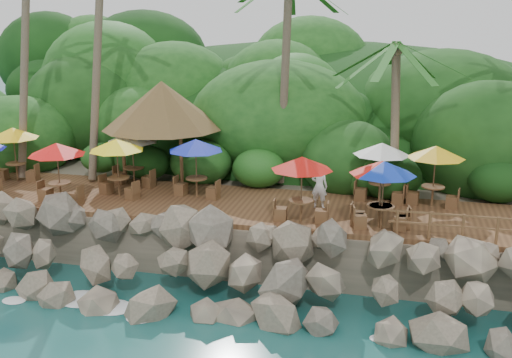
# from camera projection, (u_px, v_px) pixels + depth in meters

# --- Properties ---
(ground) EXTENTS (140.00, 140.00, 0.00)m
(ground) POSITION_uv_depth(u_px,v_px,m) (212.00, 326.00, 19.70)
(ground) COLOR #19514F
(ground) RESTS_ON ground
(land_base) EXTENTS (32.00, 25.20, 2.10)m
(land_base) POSITION_uv_depth(u_px,v_px,m) (298.00, 173.00, 34.40)
(land_base) COLOR gray
(land_base) RESTS_ON ground
(jungle_hill) EXTENTS (44.80, 28.00, 15.40)m
(jungle_hill) POSITION_uv_depth(u_px,v_px,m) (316.00, 161.00, 41.70)
(jungle_hill) COLOR #143811
(jungle_hill) RESTS_ON ground
(seawall) EXTENTS (29.00, 4.00, 2.30)m
(seawall) POSITION_uv_depth(u_px,v_px,m) (229.00, 269.00, 21.27)
(seawall) COLOR gray
(seawall) RESTS_ON ground
(terrace) EXTENTS (26.00, 5.00, 0.20)m
(terrace) POSITION_uv_depth(u_px,v_px,m) (256.00, 207.00, 24.74)
(terrace) COLOR brown
(terrace) RESTS_ON land_base
(jungle_foliage) EXTENTS (44.00, 16.00, 12.00)m
(jungle_foliage) POSITION_uv_depth(u_px,v_px,m) (294.00, 196.00, 33.74)
(jungle_foliage) COLOR #143811
(jungle_foliage) RESTS_ON ground
(foam_line) EXTENTS (25.20, 0.80, 0.06)m
(foam_line) POSITION_uv_depth(u_px,v_px,m) (215.00, 321.00, 19.98)
(foam_line) COLOR white
(foam_line) RESTS_ON ground
(palapa) EXTENTS (5.65, 5.65, 4.60)m
(palapa) POSITION_uv_depth(u_px,v_px,m) (162.00, 105.00, 27.91)
(palapa) COLOR brown
(palapa) RESTS_ON ground
(dining_clusters) EXTENTS (25.93, 5.53, 2.52)m
(dining_clusters) POSITION_uv_depth(u_px,v_px,m) (234.00, 155.00, 24.13)
(dining_clusters) COLOR brown
(dining_clusters) RESTS_ON terrace
(railing) EXTENTS (7.20, 0.10, 1.00)m
(railing) POSITION_uv_depth(u_px,v_px,m) (497.00, 228.00, 20.27)
(railing) COLOR brown
(railing) RESTS_ON terrace
(waiter) EXTENTS (0.71, 0.51, 1.80)m
(waiter) POSITION_uv_depth(u_px,v_px,m) (319.00, 186.00, 24.11)
(waiter) COLOR white
(waiter) RESTS_ON terrace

